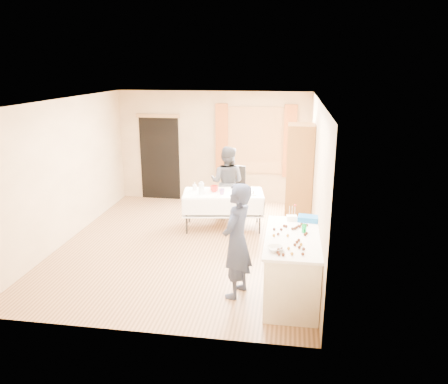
% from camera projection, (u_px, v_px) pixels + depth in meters
% --- Properties ---
extents(floor, '(4.50, 5.50, 0.02)m').
position_uv_depth(floor, '(187.00, 245.00, 8.01)').
color(floor, '#9E7047').
rests_on(floor, ground).
extents(ceiling, '(4.50, 5.50, 0.02)m').
position_uv_depth(ceiling, '(184.00, 100.00, 7.27)').
color(ceiling, white).
rests_on(ceiling, floor).
extents(wall_back, '(4.50, 0.02, 2.60)m').
position_uv_depth(wall_back, '(213.00, 147.00, 10.26)').
color(wall_back, tan).
rests_on(wall_back, floor).
extents(wall_front, '(4.50, 0.02, 2.60)m').
position_uv_depth(wall_front, '(129.00, 234.00, 5.03)').
color(wall_front, tan).
rests_on(wall_front, floor).
extents(wall_left, '(0.02, 5.50, 2.60)m').
position_uv_depth(wall_left, '(65.00, 171.00, 7.97)').
color(wall_left, tan).
rests_on(wall_left, floor).
extents(wall_right, '(0.02, 5.50, 2.60)m').
position_uv_depth(wall_right, '(317.00, 181.00, 7.31)').
color(wall_right, tan).
rests_on(wall_right, floor).
extents(window_frame, '(1.32, 0.06, 1.52)m').
position_uv_depth(window_frame, '(256.00, 140.00, 10.02)').
color(window_frame, olive).
rests_on(window_frame, wall_back).
extents(window_pane, '(1.20, 0.02, 1.40)m').
position_uv_depth(window_pane, '(255.00, 140.00, 10.01)').
color(window_pane, white).
rests_on(window_pane, wall_back).
extents(curtain_left, '(0.28, 0.06, 1.65)m').
position_uv_depth(curtain_left, '(222.00, 140.00, 10.09)').
color(curtain_left, '#964B1F').
rests_on(curtain_left, wall_back).
extents(curtain_right, '(0.28, 0.06, 1.65)m').
position_uv_depth(curtain_right, '(290.00, 142.00, 9.86)').
color(curtain_right, '#964B1F').
rests_on(curtain_right, wall_back).
extents(doorway, '(0.95, 0.04, 2.00)m').
position_uv_depth(doorway, '(160.00, 158.00, 10.51)').
color(doorway, black).
rests_on(doorway, floor).
extents(door_lintel, '(1.05, 0.06, 0.08)m').
position_uv_depth(door_lintel, '(158.00, 116.00, 10.19)').
color(door_lintel, olive).
rests_on(door_lintel, wall_back).
extents(cabinet, '(0.50, 0.60, 2.10)m').
position_uv_depth(cabinet, '(299.00, 179.00, 8.44)').
color(cabinet, brown).
rests_on(cabinet, floor).
extents(counter, '(0.76, 1.61, 0.91)m').
position_uv_depth(counter, '(292.00, 266.00, 6.12)').
color(counter, '#F3E8C9').
rests_on(counter, floor).
extents(party_table, '(1.68, 1.04, 0.75)m').
position_uv_depth(party_table, '(223.00, 207.00, 8.71)').
color(party_table, black).
rests_on(party_table, floor).
extents(chair, '(0.51, 0.51, 1.04)m').
position_uv_depth(chair, '(233.00, 199.00, 9.65)').
color(chair, black).
rests_on(chair, floor).
extents(girl, '(0.82, 0.73, 1.65)m').
position_uv_depth(girl, '(237.00, 241.00, 6.04)').
color(girl, '#212843').
rests_on(girl, floor).
extents(woman, '(0.96, 0.85, 1.54)m').
position_uv_depth(woman, '(227.00, 182.00, 9.25)').
color(woman, black).
rests_on(woman, floor).
extents(soda_can, '(0.09, 0.09, 0.12)m').
position_uv_depth(soda_can, '(304.00, 228.00, 6.10)').
color(soda_can, '#038D32').
rests_on(soda_can, counter).
extents(mixing_bowl, '(0.36, 0.36, 0.05)m').
position_uv_depth(mixing_bowl, '(276.00, 249.00, 5.52)').
color(mixing_bowl, white).
rests_on(mixing_bowl, counter).
extents(foam_block, '(0.16, 0.12, 0.08)m').
position_uv_depth(foam_block, '(292.00, 218.00, 6.57)').
color(foam_block, white).
rests_on(foam_block, counter).
extents(blue_basket, '(0.32, 0.23, 0.08)m').
position_uv_depth(blue_basket, '(308.00, 219.00, 6.55)').
color(blue_basket, blue).
rests_on(blue_basket, counter).
extents(pitcher, '(0.11, 0.11, 0.22)m').
position_uv_depth(pitcher, '(201.00, 188.00, 8.47)').
color(pitcher, silver).
rests_on(pitcher, party_table).
extents(cup_red, '(0.16, 0.16, 0.12)m').
position_uv_depth(cup_red, '(214.00, 189.00, 8.63)').
color(cup_red, red).
rests_on(cup_red, party_table).
extents(cup_rainbow, '(0.13, 0.13, 0.10)m').
position_uv_depth(cup_rainbow, '(222.00, 192.00, 8.47)').
color(cup_rainbow, red).
rests_on(cup_rainbow, party_table).
extents(small_bowl, '(0.35, 0.35, 0.06)m').
position_uv_depth(small_bowl, '(238.00, 190.00, 8.69)').
color(small_bowl, white).
rests_on(small_bowl, party_table).
extents(pastry_tray, '(0.31, 0.25, 0.02)m').
position_uv_depth(pastry_tray, '(249.00, 194.00, 8.48)').
color(pastry_tray, white).
rests_on(pastry_tray, party_table).
extents(bottle, '(0.13, 0.13, 0.16)m').
position_uv_depth(bottle, '(195.00, 186.00, 8.74)').
color(bottle, white).
rests_on(bottle, party_table).
extents(cake_balls, '(0.50, 1.16, 0.04)m').
position_uv_depth(cake_balls, '(292.00, 238.00, 5.88)').
color(cake_balls, '#3F2314').
rests_on(cake_balls, counter).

